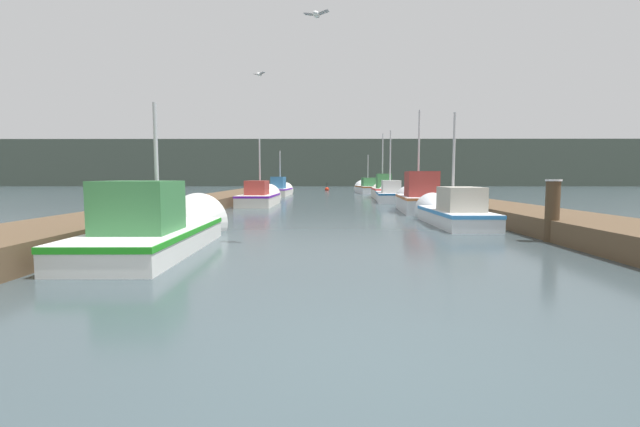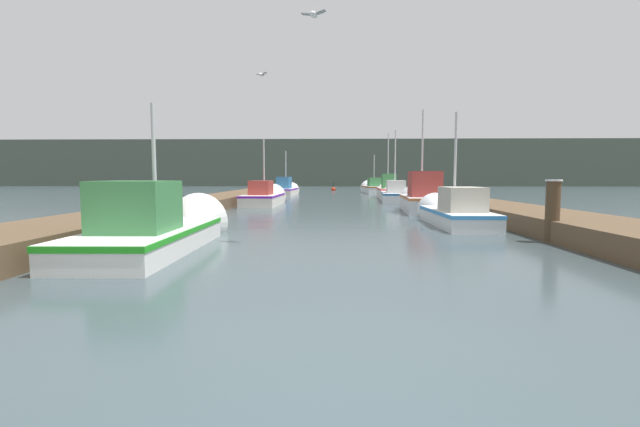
% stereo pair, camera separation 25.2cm
% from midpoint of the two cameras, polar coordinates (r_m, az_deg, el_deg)
% --- Properties ---
extents(ground_plane, '(200.00, 200.00, 0.00)m').
position_cam_midpoint_polar(ground_plane, '(3.53, 4.14, -20.06)').
color(ground_plane, '#38474C').
extents(dock_left, '(2.38, 40.00, 0.50)m').
position_cam_midpoint_polar(dock_left, '(20.09, -16.46, 1.18)').
color(dock_left, brown).
rests_on(dock_left, ground_plane).
extents(dock_right, '(2.38, 40.00, 0.50)m').
position_cam_midpoint_polar(dock_right, '(20.22, 18.30, 1.15)').
color(dock_right, brown).
rests_on(dock_right, ground_plane).
extents(distant_shore_ridge, '(120.00, 16.00, 7.40)m').
position_cam_midpoint_polar(distant_shore_ridge, '(75.32, 0.49, 6.60)').
color(distant_shore_ridge, '#424C42').
rests_on(distant_shore_ridge, ground_plane).
extents(fishing_boat_0, '(1.81, 5.67, 3.55)m').
position_cam_midpoint_polar(fishing_boat_0, '(9.86, -20.54, -1.82)').
color(fishing_boat_0, silver).
rests_on(fishing_boat_0, ground_plane).
extents(fishing_boat_1, '(1.43, 4.75, 3.88)m').
position_cam_midpoint_polar(fishing_boat_1, '(14.13, 16.57, 0.22)').
color(fishing_boat_1, silver).
rests_on(fishing_boat_1, ground_plane).
extents(fishing_boat_2, '(1.91, 5.35, 4.74)m').
position_cam_midpoint_polar(fishing_boat_2, '(19.19, 12.51, 2.01)').
color(fishing_boat_2, silver).
rests_on(fishing_boat_2, ground_plane).
extents(fishing_boat_3, '(1.77, 5.58, 3.96)m').
position_cam_midpoint_polar(fishing_boat_3, '(23.11, -8.17, 2.18)').
color(fishing_boat_3, silver).
rests_on(fishing_boat_3, ground_plane).
extents(fishing_boat_4, '(2.05, 5.94, 4.71)m').
position_cam_midpoint_polar(fishing_boat_4, '(26.53, 8.97, 2.54)').
color(fishing_boat_4, silver).
rests_on(fishing_boat_4, ground_plane).
extents(fishing_boat_5, '(1.59, 5.41, 4.82)m').
position_cam_midpoint_polar(fishing_boat_5, '(30.89, 8.06, 3.10)').
color(fishing_boat_5, silver).
rests_on(fishing_boat_5, ground_plane).
extents(fishing_boat_6, '(1.77, 5.92, 3.99)m').
position_cam_midpoint_polar(fishing_boat_6, '(34.89, -5.48, 3.19)').
color(fishing_boat_6, silver).
rests_on(fishing_boat_6, ground_plane).
extents(fishing_boat_7, '(2.09, 6.20, 3.98)m').
position_cam_midpoint_polar(fishing_boat_7, '(39.69, 6.11, 3.39)').
color(fishing_boat_7, silver).
rests_on(fishing_boat_7, ground_plane).
extents(mooring_piling_0, '(0.24, 0.24, 0.97)m').
position_cam_midpoint_polar(mooring_piling_0, '(21.51, 14.52, 2.10)').
color(mooring_piling_0, '#473523').
rests_on(mooring_piling_0, ground_plane).
extents(mooring_piling_1, '(0.36, 0.36, 1.43)m').
position_cam_midpoint_polar(mooring_piling_1, '(11.06, 27.99, 0.36)').
color(mooring_piling_1, '#473523').
rests_on(mooring_piling_1, ground_plane).
extents(channel_buoy, '(0.47, 0.47, 0.97)m').
position_cam_midpoint_polar(channel_buoy, '(46.63, 0.78, 3.25)').
color(channel_buoy, red).
rests_on(channel_buoy, ground_plane).
extents(seagull_lead, '(0.56, 0.31, 0.12)m').
position_cam_midpoint_polar(seagull_lead, '(10.01, -1.27, 25.02)').
color(seagull_lead, white).
extents(seagull_1, '(0.50, 0.44, 0.12)m').
position_cam_midpoint_polar(seagull_1, '(16.92, -8.55, 17.89)').
color(seagull_1, white).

